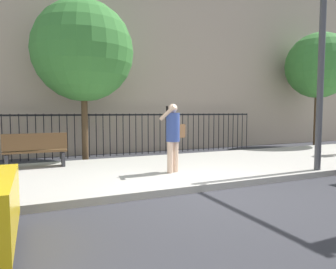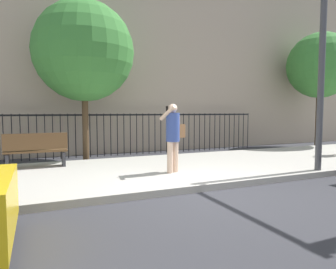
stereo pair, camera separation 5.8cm
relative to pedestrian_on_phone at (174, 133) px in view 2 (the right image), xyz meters
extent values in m
plane|color=#333338|center=(-0.19, -1.47, -1.15)|extent=(60.00, 60.00, 0.00)
cube|color=#B2ADA3|center=(-0.19, 0.73, -1.07)|extent=(28.00, 4.40, 0.15)
cube|color=black|center=(-0.19, 4.43, 0.40)|extent=(12.00, 0.04, 0.06)
cylinder|color=black|center=(-4.14, 4.43, -0.35)|extent=(0.03, 0.03, 1.60)
cylinder|color=black|center=(-3.89, 4.43, -0.35)|extent=(0.03, 0.03, 1.60)
cylinder|color=black|center=(-3.63, 4.43, -0.35)|extent=(0.03, 0.03, 1.60)
cylinder|color=black|center=(-3.38, 4.43, -0.35)|extent=(0.03, 0.03, 1.60)
cylinder|color=black|center=(-3.12, 4.43, -0.35)|extent=(0.03, 0.03, 1.60)
cylinder|color=black|center=(-2.87, 4.43, -0.35)|extent=(0.03, 0.03, 1.60)
cylinder|color=black|center=(-2.61, 4.43, -0.35)|extent=(0.03, 0.03, 1.60)
cylinder|color=black|center=(-2.36, 4.43, -0.35)|extent=(0.03, 0.03, 1.60)
cylinder|color=black|center=(-2.10, 4.43, -0.35)|extent=(0.03, 0.03, 1.60)
cylinder|color=black|center=(-1.85, 4.43, -0.35)|extent=(0.03, 0.03, 1.60)
cylinder|color=black|center=(-1.59, 4.43, -0.35)|extent=(0.03, 0.03, 1.60)
cylinder|color=black|center=(-1.33, 4.43, -0.35)|extent=(0.03, 0.03, 1.60)
cylinder|color=black|center=(-1.08, 4.43, -0.35)|extent=(0.03, 0.03, 1.60)
cylinder|color=black|center=(-0.82, 4.43, -0.35)|extent=(0.03, 0.03, 1.60)
cylinder|color=black|center=(-0.57, 4.43, -0.35)|extent=(0.03, 0.03, 1.60)
cylinder|color=black|center=(-0.31, 4.43, -0.35)|extent=(0.03, 0.03, 1.60)
cylinder|color=black|center=(-0.06, 4.43, -0.35)|extent=(0.03, 0.03, 1.60)
cylinder|color=black|center=(0.20, 4.43, -0.35)|extent=(0.03, 0.03, 1.60)
cylinder|color=black|center=(0.45, 4.43, -0.35)|extent=(0.03, 0.03, 1.60)
cylinder|color=black|center=(0.71, 4.43, -0.35)|extent=(0.03, 0.03, 1.60)
cylinder|color=black|center=(0.96, 4.43, -0.35)|extent=(0.03, 0.03, 1.60)
cylinder|color=black|center=(1.22, 4.43, -0.35)|extent=(0.03, 0.03, 1.60)
cylinder|color=black|center=(1.47, 4.43, -0.35)|extent=(0.03, 0.03, 1.60)
cylinder|color=black|center=(1.73, 4.43, -0.35)|extent=(0.03, 0.03, 1.60)
cylinder|color=black|center=(1.98, 4.43, -0.35)|extent=(0.03, 0.03, 1.60)
cylinder|color=black|center=(2.24, 4.43, -0.35)|extent=(0.03, 0.03, 1.60)
cylinder|color=black|center=(2.49, 4.43, -0.35)|extent=(0.03, 0.03, 1.60)
cylinder|color=black|center=(2.75, 4.43, -0.35)|extent=(0.03, 0.03, 1.60)
cylinder|color=black|center=(3.01, 4.43, -0.35)|extent=(0.03, 0.03, 1.60)
cylinder|color=black|center=(3.26, 4.43, -0.35)|extent=(0.03, 0.03, 1.60)
cylinder|color=black|center=(3.52, 4.43, -0.35)|extent=(0.03, 0.03, 1.60)
cylinder|color=black|center=(3.77, 4.43, -0.35)|extent=(0.03, 0.03, 1.60)
cylinder|color=black|center=(4.03, 4.43, -0.35)|extent=(0.03, 0.03, 1.60)
cylinder|color=black|center=(4.28, 4.43, -0.35)|extent=(0.03, 0.03, 1.60)
cylinder|color=black|center=(4.54, 4.43, -0.35)|extent=(0.03, 0.03, 1.60)
cylinder|color=black|center=(4.79, 4.43, -0.35)|extent=(0.03, 0.03, 1.60)
cylinder|color=black|center=(5.05, 4.43, -0.35)|extent=(0.03, 0.03, 1.60)
cylinder|color=black|center=(5.30, 4.43, -0.35)|extent=(0.03, 0.03, 1.60)
cylinder|color=black|center=(5.56, 4.43, -0.35)|extent=(0.03, 0.03, 1.60)
cylinder|color=black|center=(5.81, 4.43, -0.35)|extent=(0.03, 0.03, 1.60)
cylinder|color=beige|center=(-0.11, -0.05, -0.61)|extent=(0.15, 0.15, 0.78)
cylinder|color=beige|center=(0.07, 0.03, -0.61)|extent=(0.15, 0.15, 0.78)
cylinder|color=#33478C|center=(-0.02, -0.01, 0.14)|extent=(0.45, 0.45, 0.71)
sphere|color=beige|center=(-0.02, -0.01, 0.61)|extent=(0.22, 0.22, 0.22)
cylinder|color=beige|center=(-0.21, -0.09, 0.50)|extent=(0.29, 0.49, 0.39)
cylinder|color=beige|center=(0.16, 0.07, 0.12)|extent=(0.09, 0.09, 0.54)
cube|color=black|center=(-0.18, -0.02, 0.59)|extent=(0.07, 0.04, 0.15)
cube|color=brown|center=(0.21, 0.10, 0.03)|extent=(0.32, 0.26, 0.34)
cube|color=brown|center=(-3.16, 2.09, -0.55)|extent=(1.60, 0.45, 0.05)
cube|color=brown|center=(-3.16, 1.89, -0.27)|extent=(1.60, 0.06, 0.44)
cube|color=#333338|center=(-3.86, 2.09, -0.80)|extent=(0.08, 0.41, 0.40)
cube|color=#333338|center=(-2.46, 2.09, -0.80)|extent=(0.08, 0.41, 0.40)
cylinder|color=#47474C|center=(3.58, -1.24, 1.40)|extent=(0.16, 0.16, 4.80)
cylinder|color=#4C3823|center=(-1.63, 3.50, 0.22)|extent=(0.21, 0.21, 2.74)
sphere|color=#387A33|center=(-1.63, 3.50, 2.49)|extent=(3.27, 3.27, 3.27)
cylinder|color=#4C3823|center=(9.01, 3.33, 0.35)|extent=(0.27, 0.27, 2.99)
sphere|color=#387A33|center=(9.01, 3.33, 2.66)|extent=(3.00, 3.00, 3.00)
camera|label=1|loc=(-3.18, -6.79, 0.52)|focal=32.26mm
camera|label=2|loc=(-3.13, -6.81, 0.52)|focal=32.26mm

